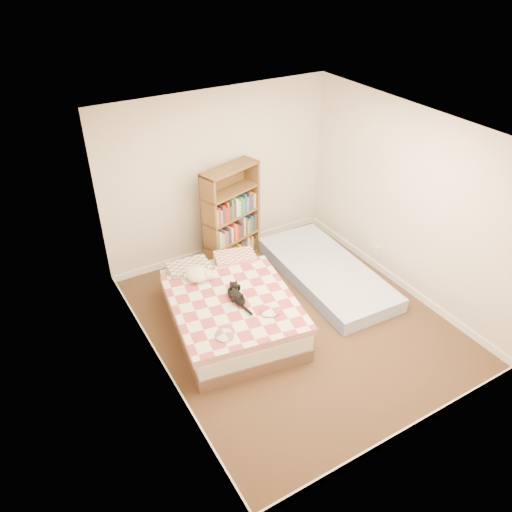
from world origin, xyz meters
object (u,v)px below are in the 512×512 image
bed (229,308)px  floor_mattress (326,272)px  bookshelf (231,227)px  white_dog (198,274)px  black_cat (235,295)px

bed → floor_mattress: 1.66m
floor_mattress → bed: bearing=-172.0°
bookshelf → white_dog: size_ratio=4.54×
bed → white_dog: white_dog is taller
bed → bookshelf: (0.72, 1.31, 0.31)m
bed → black_cat: 0.33m
bookshelf → black_cat: bookshelf is taller
bed → white_dog: (-0.20, 0.45, 0.31)m
bookshelf → white_dog: 1.26m
white_dog → bookshelf: bearing=43.1°
bed → black_cat: (0.02, -0.14, 0.29)m
bed → bookshelf: 1.53m
floor_mattress → white_dog: 1.92m
bookshelf → black_cat: size_ratio=2.49×
bed → bookshelf: bearing=70.2°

